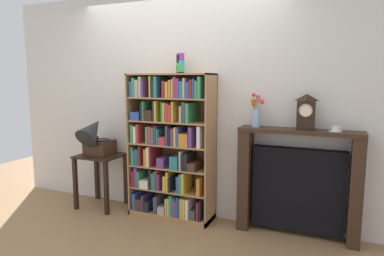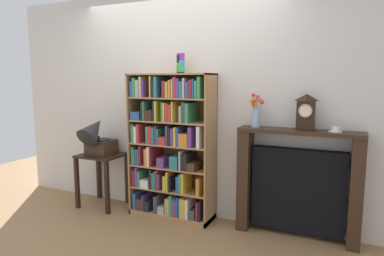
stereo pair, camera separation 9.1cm
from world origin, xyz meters
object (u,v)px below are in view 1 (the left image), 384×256
object	(u,v)px
side_table_left	(101,168)
fireplace_mantel	(298,184)
bookshelf	(170,150)
teacup_with_saucer	(335,129)
flower_vase	(256,112)
gramophone	(96,137)
cup_stack	(180,63)
mantel_clock	(306,112)

from	to	relation	value
side_table_left	fireplace_mantel	bearing A→B (deg)	3.19
bookshelf	fireplace_mantel	xyz separation A→B (m)	(1.41, 0.08, -0.25)
teacup_with_saucer	flower_vase	bearing A→B (deg)	179.89
gramophone	fireplace_mantel	size ratio (longest dim) A/B	0.45
side_table_left	teacup_with_saucer	size ratio (longest dim) A/B	5.24
side_table_left	flower_vase	xyz separation A→B (m)	(1.91, 0.11, 0.76)
bookshelf	teacup_with_saucer	size ratio (longest dim) A/B	13.07
bookshelf	gramophone	xyz separation A→B (m)	(-0.94, -0.13, 0.11)
cup_stack	side_table_left	world-z (taller)	cup_stack
mantel_clock	bookshelf	bearing A→B (deg)	-177.82
bookshelf	cup_stack	distance (m)	0.98
bookshelf	mantel_clock	xyz separation A→B (m)	(1.46, 0.06, 0.48)
cup_stack	gramophone	bearing A→B (deg)	-170.27
cup_stack	fireplace_mantel	world-z (taller)	cup_stack
side_table_left	bookshelf	bearing A→B (deg)	3.10
gramophone	flower_vase	size ratio (longest dim) A/B	1.52
gramophone	flower_vase	world-z (taller)	flower_vase
side_table_left	cup_stack	bearing A→B (deg)	5.73
side_table_left	flower_vase	size ratio (longest dim) A/B	1.88
fireplace_mantel	mantel_clock	distance (m)	0.74
flower_vase	cup_stack	bearing A→B (deg)	-179.70
cup_stack	gramophone	world-z (taller)	cup_stack
bookshelf	flower_vase	distance (m)	1.08
flower_vase	side_table_left	bearing A→B (deg)	-176.70
gramophone	fireplace_mantel	bearing A→B (deg)	5.01
bookshelf	teacup_with_saucer	distance (m)	1.76
fireplace_mantel	teacup_with_saucer	distance (m)	0.67
cup_stack	teacup_with_saucer	bearing A→B (deg)	0.11
bookshelf	flower_vase	bearing A→B (deg)	3.51
flower_vase	teacup_with_saucer	bearing A→B (deg)	-0.11
cup_stack	gramophone	size ratio (longest dim) A/B	0.41
mantel_clock	teacup_with_saucer	size ratio (longest dim) A/B	2.77
cup_stack	side_table_left	xyz separation A→B (m)	(-1.05, -0.11, -1.27)
flower_vase	teacup_with_saucer	xyz separation A→B (m)	(0.76, -0.00, -0.13)
cup_stack	flower_vase	size ratio (longest dim) A/B	0.62
cup_stack	side_table_left	distance (m)	1.65
side_table_left	fireplace_mantel	size ratio (longest dim) A/B	0.56
side_table_left	flower_vase	bearing A→B (deg)	3.30
bookshelf	mantel_clock	world-z (taller)	bookshelf
flower_vase	bookshelf	bearing A→B (deg)	-176.49
teacup_with_saucer	bookshelf	bearing A→B (deg)	-178.08
bookshelf	teacup_with_saucer	xyz separation A→B (m)	(1.73, 0.06, 0.33)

